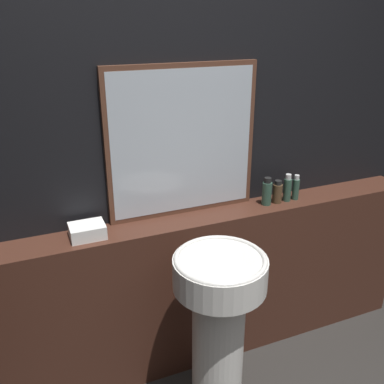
% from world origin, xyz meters
% --- Properties ---
extents(wall_back, '(8.00, 0.06, 2.50)m').
position_xyz_m(wall_back, '(0.00, 1.55, 1.25)').
color(wall_back, black).
rests_on(wall_back, ground_plane).
extents(vanity_counter, '(2.87, 0.22, 0.95)m').
position_xyz_m(vanity_counter, '(0.00, 1.41, 0.48)').
color(vanity_counter, '#422319').
rests_on(vanity_counter, ground_plane).
extents(pedestal_sink, '(0.44, 0.44, 0.97)m').
position_xyz_m(pedestal_sink, '(-0.06, 0.97, 0.59)').
color(pedestal_sink, silver).
rests_on(pedestal_sink, ground_plane).
extents(mirror, '(0.83, 0.03, 0.80)m').
position_xyz_m(mirror, '(-0.03, 1.50, 1.36)').
color(mirror, '#563323').
rests_on(mirror, vanity_counter).
extents(towel_stack, '(0.17, 0.13, 0.07)m').
position_xyz_m(towel_stack, '(-0.57, 1.41, 0.99)').
color(towel_stack, white).
rests_on(towel_stack, vanity_counter).
extents(shampoo_bottle, '(0.06, 0.06, 0.16)m').
position_xyz_m(shampoo_bottle, '(0.45, 1.41, 1.03)').
color(shampoo_bottle, '#2D4C3D').
rests_on(shampoo_bottle, vanity_counter).
extents(conditioner_bottle, '(0.06, 0.06, 0.14)m').
position_xyz_m(conditioner_bottle, '(0.53, 1.41, 1.02)').
color(conditioner_bottle, '#4C3823').
rests_on(conditioner_bottle, vanity_counter).
extents(lotion_bottle, '(0.05, 0.05, 0.17)m').
position_xyz_m(lotion_bottle, '(0.59, 1.41, 1.03)').
color(lotion_bottle, '#2D4C3D').
rests_on(lotion_bottle, vanity_counter).
extents(body_wash_bottle, '(0.04, 0.04, 0.15)m').
position_xyz_m(body_wash_bottle, '(0.65, 1.41, 1.02)').
color(body_wash_bottle, '#2D4C3D').
rests_on(body_wash_bottle, vanity_counter).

